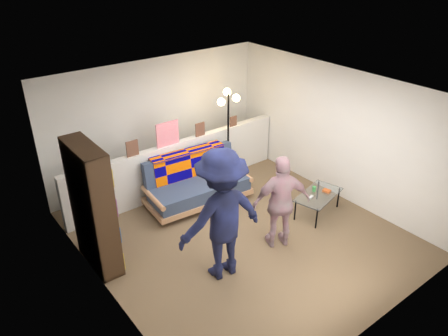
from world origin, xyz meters
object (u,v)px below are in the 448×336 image
at_px(person_left, 221,215).
at_px(person_right, 281,202).
at_px(bookshelf, 93,212).
at_px(floor_lamp, 228,117).
at_px(futon_sofa, 197,183).
at_px(coffee_table, 318,195).

distance_m(person_left, person_right, 1.13).
xyz_separation_m(bookshelf, floor_lamp, (3.14, 0.93, 0.40)).
bearing_deg(person_left, bookshelf, -38.22).
distance_m(futon_sofa, floor_lamp, 1.43).
bearing_deg(person_right, futon_sofa, -56.11).
height_order(futon_sofa, bookshelf, bookshelf).
xyz_separation_m(coffee_table, floor_lamp, (-0.41, 2.01, 0.93)).
bearing_deg(coffee_table, person_right, -169.20).
distance_m(coffee_table, floor_lamp, 2.25).
relative_size(futon_sofa, bookshelf, 1.01).
distance_m(bookshelf, person_right, 2.75).
xyz_separation_m(person_left, person_right, (1.11, -0.03, -0.21)).
bearing_deg(futon_sofa, bookshelf, -166.03).
bearing_deg(futon_sofa, person_left, -114.61).
relative_size(floor_lamp, person_right, 1.19).
distance_m(coffee_table, person_left, 2.34).
relative_size(bookshelf, person_right, 1.26).
distance_m(futon_sofa, person_left, 2.06).
xyz_separation_m(bookshelf, person_left, (1.30, -1.26, 0.08)).
height_order(bookshelf, floor_lamp, bookshelf).
bearing_deg(bookshelf, futon_sofa, 13.97).
bearing_deg(person_right, floor_lamp, -83.28).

